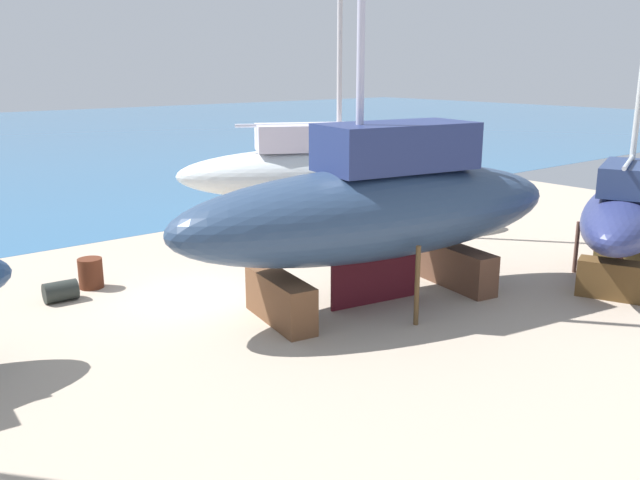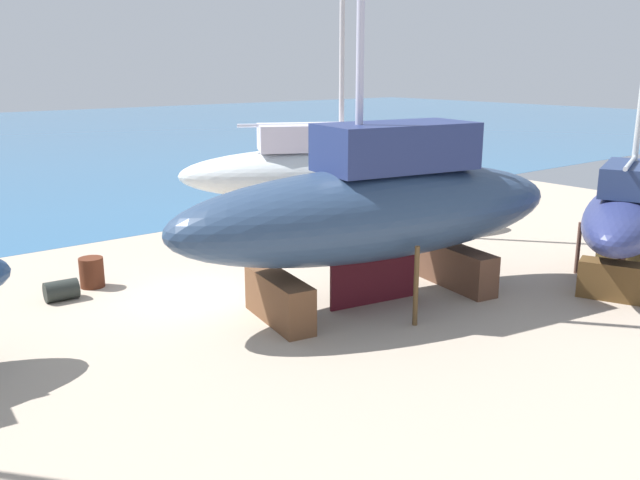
% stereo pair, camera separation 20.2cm
% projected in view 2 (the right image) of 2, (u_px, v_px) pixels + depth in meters
% --- Properties ---
extents(ground_plane, '(46.38, 46.38, 0.00)m').
position_uv_depth(ground_plane, '(293.00, 349.00, 14.59)').
color(ground_plane, '#B5A38E').
extents(sailboat_far_slipway, '(11.26, 5.04, 18.39)m').
position_uv_depth(sailboat_far_slipway, '(378.00, 208.00, 16.81)').
color(sailboat_far_slipway, brown).
rests_on(sailboat_far_slipway, ground).
extents(sailboat_small_center, '(10.63, 7.66, 15.75)m').
position_uv_depth(sailboat_small_center, '(325.00, 171.00, 24.26)').
color(sailboat_small_center, brown).
rests_on(sailboat_small_center, ground).
extents(sailboat_large_starboard, '(7.81, 4.86, 12.16)m').
position_uv_depth(sailboat_large_starboard, '(627.00, 215.00, 18.85)').
color(sailboat_large_starboard, brown).
rests_on(sailboat_large_starboard, ground).
extents(barrel_tipped_center, '(0.87, 0.60, 0.54)m').
position_uv_depth(barrel_tipped_center, '(61.00, 290.00, 17.56)').
color(barrel_tipped_center, '#272C28').
rests_on(barrel_tipped_center, ground).
extents(barrel_rust_mid, '(0.85, 0.85, 0.83)m').
position_uv_depth(barrel_rust_mid, '(92.00, 272.00, 18.59)').
color(barrel_rust_mid, '#542717').
rests_on(barrel_rust_mid, ground).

